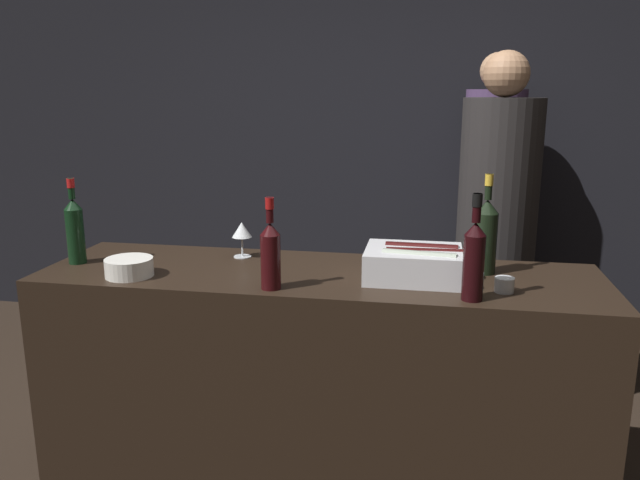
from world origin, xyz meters
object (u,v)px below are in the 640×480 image
red_wine_bottle_burgundy (75,229)px  person_blond_tee (491,192)px  wine_glass (242,231)px  person_in_hoodie (496,224)px  candle_votive (504,285)px  red_wine_bottle_black_foil (474,257)px  ice_bin_with_bottles (416,262)px  bowl_white (129,267)px  red_wine_bottle_tall (270,253)px  champagne_bottle (486,234)px

red_wine_bottle_burgundy → person_blond_tee: 2.40m
wine_glass → person_in_hoodie: person_in_hoodie is taller
candle_votive → red_wine_bottle_black_foil: (-0.11, -0.10, 0.12)m
ice_bin_with_bottles → candle_votive: bearing=-18.4°
red_wine_bottle_black_foil → person_blond_tee: person_blond_tee is taller
ice_bin_with_bottles → bowl_white: size_ratio=2.05×
wine_glass → red_wine_bottle_tall: (0.22, -0.39, 0.02)m
red_wine_bottle_tall → person_in_hoodie: (0.85, 1.00, -0.08)m
red_wine_bottle_burgundy → red_wine_bottle_tall: (0.85, -0.19, -0.01)m
red_wine_bottle_black_foil → person_in_hoodie: 1.02m
red_wine_bottle_tall → person_in_hoodie: person_in_hoodie is taller
red_wine_bottle_black_foil → candle_votive: bearing=42.0°
ice_bin_with_bottles → red_wine_bottle_burgundy: 1.35m
candle_votive → champagne_bottle: 0.26m
wine_glass → candle_votive: 1.07m
red_wine_bottle_black_foil → red_wine_bottle_burgundy: red_wine_bottle_black_foil is taller
candle_votive → champagne_bottle: size_ratio=0.18×
ice_bin_with_bottles → red_wine_bottle_burgundy: red_wine_bottle_burgundy is taller
wine_glass → person_in_hoodie: 1.24m
bowl_white → candle_votive: size_ratio=2.65×
candle_votive → red_wine_bottle_black_foil: bearing=-138.0°
red_wine_bottle_burgundy → person_blond_tee: bearing=43.4°
champagne_bottle → ice_bin_with_bottles: bearing=-153.7°
red_wine_bottle_black_foil → red_wine_bottle_tall: (-0.69, 0.00, -0.02)m
bowl_white → red_wine_bottle_tall: bearing=-5.2°
bowl_white → champagne_bottle: champagne_bottle is taller
candle_votive → person_blond_tee: person_blond_tee is taller
candle_votive → red_wine_bottle_tall: size_ratio=0.21×
champagne_bottle → candle_votive: bearing=-77.0°
champagne_bottle → person_in_hoodie: person_in_hoodie is taller
red_wine_bottle_tall → candle_votive: bearing=7.3°
red_wine_bottle_black_foil → red_wine_bottle_burgundy: (-1.54, 0.19, -0.01)m
person_in_hoodie → ice_bin_with_bottles: bearing=154.7°
person_in_hoodie → person_blond_tee: 0.84m
red_wine_bottle_black_foil → person_blond_tee: 1.85m
red_wine_bottle_tall → person_blond_tee: size_ratio=0.17×
red_wine_bottle_black_foil → red_wine_bottle_burgundy: bearing=173.1°
ice_bin_with_bottles → red_wine_bottle_black_foil: bearing=-46.9°
red_wine_bottle_tall → person_blond_tee: person_blond_tee is taller
champagne_bottle → red_wine_bottle_tall: champagne_bottle is taller
red_wine_bottle_black_foil → person_in_hoodie: size_ratio=0.20×
red_wine_bottle_tall → person_blond_tee: 2.04m
red_wine_bottle_burgundy → champagne_bottle: bearing=5.2°
bowl_white → wine_glass: (0.33, 0.34, 0.07)m
person_in_hoodie → person_blond_tee: (0.04, 0.84, 0.03)m
candle_votive → champagne_bottle: champagne_bottle is taller
red_wine_bottle_burgundy → candle_votive: bearing=-2.9°
red_wine_bottle_black_foil → person_in_hoodie: (0.17, 1.00, -0.09)m
wine_glass → person_blond_tee: person_blond_tee is taller
ice_bin_with_bottles → person_in_hoodie: 0.87m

